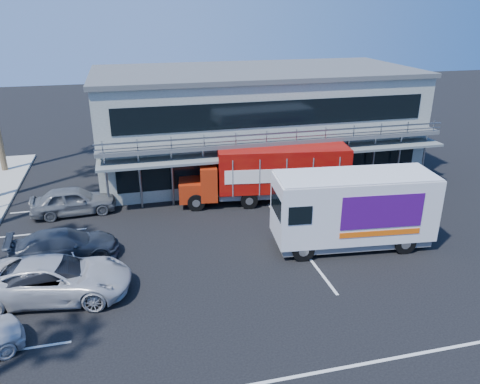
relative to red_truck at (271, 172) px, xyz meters
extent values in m
plane|color=black|center=(-2.29, -8.60, -1.91)|extent=(120.00, 120.00, 0.00)
cube|color=gray|center=(0.71, 6.40, 1.59)|extent=(22.00, 10.00, 7.00)
cube|color=#515454|center=(0.71, 6.40, 5.24)|extent=(22.40, 10.40, 0.30)
cube|color=#515454|center=(0.71, 0.80, 1.69)|extent=(22.00, 1.20, 0.25)
cube|color=gray|center=(0.71, 0.25, 2.19)|extent=(22.00, 0.08, 0.90)
cube|color=slate|center=(0.71, 0.50, 0.99)|extent=(22.00, 1.80, 0.15)
cube|color=black|center=(0.71, 1.38, -0.31)|extent=(20.00, 0.06, 1.60)
cube|color=black|center=(0.71, 1.38, 3.29)|extent=(20.00, 0.06, 1.60)
cube|color=#A3260D|center=(-4.90, 0.69, -0.92)|extent=(1.69, 2.41, 1.19)
cube|color=#A3260D|center=(-3.82, 0.54, -0.37)|extent=(1.33, 2.60, 2.09)
cube|color=black|center=(-3.82, 0.54, 0.23)|extent=(0.34, 2.10, 0.70)
cube|color=#991409|center=(0.71, -0.10, 0.28)|extent=(8.22, 3.57, 2.58)
cube|color=slate|center=(0.71, -0.10, -1.27)|extent=(8.17, 3.20, 0.30)
cube|color=white|center=(0.53, -1.34, 0.18)|extent=(7.25, 1.05, 0.84)
cube|color=white|center=(0.88, 1.14, 0.18)|extent=(7.25, 1.05, 0.84)
cylinder|color=black|center=(-4.76, -0.43, -1.39)|extent=(1.06, 0.42, 1.03)
cylinder|color=black|center=(-4.46, 1.73, -1.39)|extent=(1.06, 0.42, 1.03)
cylinder|color=black|center=(-1.61, -0.88, -1.39)|extent=(1.06, 0.42, 1.03)
cylinder|color=black|center=(-1.31, 1.29, -1.39)|extent=(1.06, 0.42, 1.03)
cylinder|color=black|center=(3.11, -1.54, -1.39)|extent=(1.06, 0.42, 1.03)
cylinder|color=black|center=(3.42, 0.62, -1.39)|extent=(1.06, 0.42, 1.03)
cube|color=silver|center=(2.21, -6.60, 0.28)|extent=(8.09, 3.47, 3.14)
cube|color=slate|center=(2.21, -6.60, -1.46)|extent=(7.75, 3.17, 0.39)
cube|color=black|center=(-1.67, -6.21, 0.61)|extent=(0.28, 2.20, 1.07)
cube|color=silver|center=(2.21, -6.60, 1.88)|extent=(7.93, 3.40, 0.09)
cube|color=#420B66|center=(2.97, -8.04, 0.50)|extent=(4.02, 0.44, 1.68)
cube|color=#420B66|center=(3.24, -5.34, 0.50)|extent=(4.02, 0.44, 1.68)
cube|color=#F2590C|center=(2.97, -8.05, -0.62)|extent=(4.02, 0.43, 0.28)
cylinder|color=black|center=(-0.70, -7.50, -1.37)|extent=(1.10, 0.39, 1.08)
cylinder|color=black|center=(-0.46, -5.13, -1.37)|extent=(1.10, 0.39, 1.08)
cylinder|color=black|center=(4.44, -8.02, -1.37)|extent=(1.10, 0.39, 1.08)
cylinder|color=black|center=(4.68, -5.65, -1.37)|extent=(1.10, 0.39, 1.08)
imported|color=black|center=(-11.79, -7.69, -1.11)|extent=(5.01, 2.26, 1.60)
imported|color=#BABABC|center=(-11.79, -7.80, -1.06)|extent=(6.48, 3.71, 1.70)
imported|color=#313741|center=(-11.79, -4.60, -1.17)|extent=(5.21, 2.41, 1.47)
imported|color=slate|center=(-11.79, 0.89, -1.09)|extent=(4.92, 2.27, 1.63)
camera|label=1|loc=(-8.34, -25.91, 9.56)|focal=35.00mm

